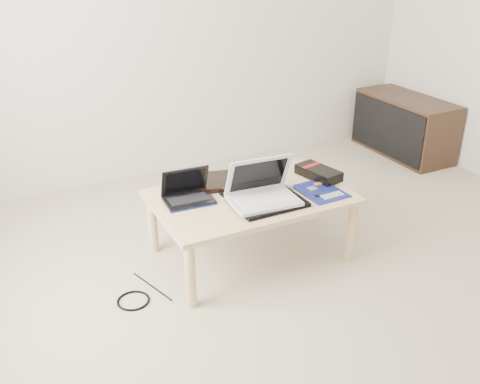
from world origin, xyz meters
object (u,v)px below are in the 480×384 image
media_cabinet (404,126)px  gpu_box (318,173)px  coffee_table (251,202)px  netbook (188,194)px  white_laptop (262,192)px

media_cabinet → gpu_box: (-1.49, -0.86, 0.18)m
coffee_table → media_cabinet: bearing=24.4°
coffee_table → netbook: (-0.35, 0.09, 0.09)m
coffee_table → white_laptop: (0.00, -0.12, 0.12)m
coffee_table → netbook: bearing=165.0°
media_cabinet → netbook: (-2.32, -0.80, 0.19)m
netbook → coffee_table: bearing=-15.0°
netbook → gpu_box: size_ratio=0.91×
netbook → gpu_box: (0.83, -0.06, -0.01)m
media_cabinet → white_laptop: 2.23m
netbook → white_laptop: (0.35, -0.22, 0.03)m
gpu_box → coffee_table: bearing=-176.3°
coffee_table → media_cabinet: (1.97, 0.90, -0.10)m
white_laptop → coffee_table: bearing=91.1°
media_cabinet → coffee_table: bearing=-155.6°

